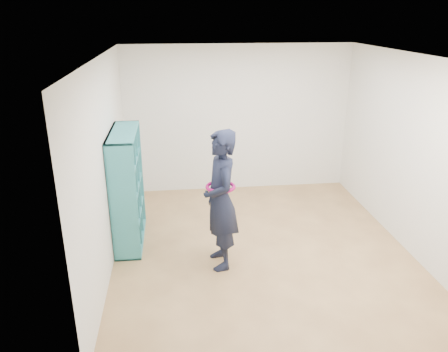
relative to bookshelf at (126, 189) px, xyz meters
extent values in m
plane|color=olive|center=(1.84, -0.44, -0.79)|extent=(4.50, 4.50, 0.00)
plane|color=white|center=(1.84, -0.44, 1.81)|extent=(4.50, 4.50, 0.00)
cube|color=silver|center=(-0.16, -0.44, 0.51)|extent=(0.02, 4.50, 2.60)
cube|color=silver|center=(3.84, -0.44, 0.51)|extent=(0.02, 4.50, 2.60)
cube|color=silver|center=(1.84, 1.81, 0.51)|extent=(4.00, 0.02, 2.60)
cube|color=silver|center=(1.84, -2.69, 0.51)|extent=(4.00, 0.02, 2.60)
cube|color=teal|center=(0.03, -0.59, 0.02)|extent=(0.35, 0.03, 1.61)
cube|color=teal|center=(0.03, 0.60, 0.02)|extent=(0.35, 0.03, 1.61)
cube|color=teal|center=(0.03, 0.01, -0.77)|extent=(0.35, 1.21, 0.03)
cube|color=teal|center=(0.03, 0.01, 0.81)|extent=(0.35, 1.21, 0.03)
cube|color=teal|center=(-0.14, 0.01, 0.02)|extent=(0.03, 1.21, 1.61)
cube|color=teal|center=(0.03, -0.19, 0.02)|extent=(0.33, 0.03, 1.56)
cube|color=teal|center=(0.03, 0.20, 0.02)|extent=(0.33, 0.03, 1.56)
cube|color=teal|center=(0.03, 0.01, -0.37)|extent=(0.33, 1.16, 0.03)
cube|color=teal|center=(0.03, 0.01, 0.02)|extent=(0.33, 1.16, 0.03)
cube|color=teal|center=(0.03, 0.01, 0.41)|extent=(0.33, 1.16, 0.03)
cube|color=beige|center=(0.05, -0.39, -0.72)|extent=(0.22, 0.14, 0.06)
cube|color=black|center=(0.06, -0.44, -0.23)|extent=(0.18, 0.16, 0.27)
cube|color=maroon|center=(0.06, -0.44, 0.16)|extent=(0.18, 0.16, 0.26)
cube|color=silver|center=(0.05, -0.39, 0.45)|extent=(0.22, 0.14, 0.06)
cube|color=navy|center=(0.06, -0.05, -0.62)|extent=(0.18, 0.16, 0.26)
cube|color=brown|center=(0.06, -0.05, -0.23)|extent=(0.18, 0.16, 0.26)
cube|color=#BFB28C|center=(0.05, 0.00, 0.06)|extent=(0.22, 0.14, 0.06)
cube|color=#26594C|center=(0.06, -0.05, 0.56)|extent=(0.18, 0.16, 0.28)
cube|color=beige|center=(0.06, 0.33, -0.62)|extent=(0.18, 0.16, 0.26)
cube|color=black|center=(0.05, 0.39, -0.32)|extent=(0.22, 0.14, 0.08)
cube|color=maroon|center=(0.06, 0.33, 0.15)|extent=(0.18, 0.16, 0.25)
cube|color=silver|center=(0.06, 0.33, 0.56)|extent=(0.18, 0.16, 0.27)
imported|color=black|center=(1.24, -0.80, 0.11)|extent=(0.51, 0.70, 1.80)
torus|color=#950B55|center=(1.24, -0.80, 0.30)|extent=(0.41, 0.41, 0.04)
cube|color=silver|center=(1.09, -0.74, 0.23)|extent=(0.02, 0.10, 0.14)
cube|color=black|center=(1.09, -0.74, 0.23)|extent=(0.02, 0.10, 0.13)
camera|label=1|loc=(0.70, -5.72, 2.31)|focal=35.00mm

